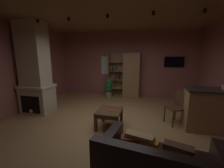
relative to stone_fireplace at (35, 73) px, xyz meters
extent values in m
cube|color=#A37A4C|center=(2.52, -0.32, -1.31)|extent=(6.14, 6.07, 0.02)
cube|color=#9E5B56|center=(2.52, 2.74, 0.14)|extent=(6.26, 0.06, 2.87)
cube|color=#9E5B56|center=(-0.58, -0.32, 0.14)|extent=(0.06, 6.07, 2.87)
cube|color=brown|center=(2.52, -0.32, 1.58)|extent=(6.14, 6.07, 0.02)
cube|color=white|center=(1.74, 2.71, 0.09)|extent=(0.76, 0.01, 0.83)
cube|color=#BCAD8E|center=(0.00, 0.01, -0.87)|extent=(0.95, 0.67, 0.85)
cube|color=#BCAD8E|center=(0.00, 0.01, 0.56)|extent=(0.80, 0.57, 2.02)
cube|color=beige|center=(0.00, 0.01, -0.42)|extent=(1.03, 0.75, 0.06)
cube|color=black|center=(0.00, -0.30, -0.94)|extent=(0.66, 0.08, 0.55)
sphere|color=orange|center=(0.00, -0.31, -1.16)|extent=(0.14, 0.14, 0.14)
cube|color=#997047|center=(2.83, 2.46, -0.32)|extent=(0.72, 0.38, 1.96)
cube|color=#997047|center=(2.14, 2.64, -0.32)|extent=(0.66, 0.02, 1.96)
cube|color=#997047|center=(1.81, 2.46, -0.32)|extent=(0.02, 0.38, 1.96)
sphere|color=black|center=(2.65, 2.26, -0.22)|extent=(0.04, 0.04, 0.04)
cube|color=#997047|center=(2.14, 2.46, -1.29)|extent=(0.66, 0.38, 0.02)
cube|color=#997047|center=(2.14, 2.46, -0.91)|extent=(0.66, 0.38, 0.02)
cube|color=#997047|center=(2.14, 2.46, -0.52)|extent=(0.66, 0.38, 0.02)
cube|color=#997047|center=(2.14, 2.46, -0.13)|extent=(0.66, 0.38, 0.02)
cube|color=#997047|center=(2.14, 2.46, 0.27)|extent=(0.66, 0.38, 0.02)
cube|color=black|center=(2.28, 2.41, -0.39)|extent=(0.04, 0.23, 0.23)
cube|color=#2D4C8C|center=(1.97, 2.41, -0.03)|extent=(0.04, 0.23, 0.17)
cube|color=#2D4C8C|center=(2.14, 2.41, -0.03)|extent=(0.04, 0.23, 0.16)
cube|color=#B22D2D|center=(2.13, 2.41, -0.39)|extent=(0.03, 0.23, 0.24)
cube|color=beige|center=(1.96, 2.41, -0.78)|extent=(0.04, 0.23, 0.23)
sphere|color=beige|center=(2.12, 2.46, -0.08)|extent=(0.10, 0.10, 0.10)
cube|color=#997047|center=(5.14, -0.03, -0.79)|extent=(1.33, 0.57, 1.02)
cube|color=#2D2826|center=(5.14, -0.03, -0.26)|extent=(1.39, 0.63, 0.04)
cube|color=black|center=(2.95, -1.92, -0.96)|extent=(0.28, 0.96, 0.67)
cube|color=brown|center=(3.39, -1.99, -0.76)|extent=(0.48, 0.19, 0.35)
cube|color=#C67F33|center=(3.45, -2.00, -0.74)|extent=(0.47, 0.28, 0.34)
cube|color=tan|center=(3.41, -1.98, -0.73)|extent=(0.43, 0.24, 0.41)
cube|color=brown|center=(3.92, -2.04, -0.78)|extent=(0.39, 0.25, 0.40)
cube|color=#4C331E|center=(2.58, -0.47, -0.85)|extent=(0.61, 0.69, 0.05)
cube|color=#4C331E|center=(2.58, -0.47, -0.92)|extent=(0.55, 0.62, 0.08)
cube|color=#4C331E|center=(2.31, -0.77, -1.09)|extent=(0.07, 0.07, 0.42)
cube|color=#4C331E|center=(2.84, -0.77, -1.09)|extent=(0.07, 0.07, 0.42)
cube|color=#4C331E|center=(2.31, -0.16, -1.09)|extent=(0.07, 0.07, 0.42)
cube|color=#4C331E|center=(2.84, -0.16, -1.09)|extent=(0.07, 0.07, 0.42)
cube|color=#B22D2D|center=(2.65, -0.50, -0.82)|extent=(0.10, 0.11, 0.02)
cube|color=#4C331E|center=(4.27, 0.13, -0.84)|extent=(0.57, 0.57, 0.04)
cube|color=#4C331E|center=(4.43, 0.22, -0.60)|extent=(0.23, 0.37, 0.44)
cylinder|color=#4C331E|center=(4.02, 0.20, -1.07)|extent=(0.04, 0.04, 0.46)
cylinder|color=#4C331E|center=(4.20, -0.11, -1.07)|extent=(0.04, 0.04, 0.46)
cylinder|color=#4C331E|center=(4.34, 0.38, -1.07)|extent=(0.04, 0.04, 0.46)
cylinder|color=#4C331E|center=(4.51, 0.06, -1.07)|extent=(0.04, 0.04, 0.46)
cylinder|color=#9E896B|center=(1.87, 2.17, -1.17)|extent=(0.28, 0.28, 0.25)
sphere|color=#235B2D|center=(1.85, 2.19, -0.92)|extent=(0.32, 0.32, 0.32)
sphere|color=#235B2D|center=(1.87, 2.16, -0.76)|extent=(0.30, 0.30, 0.30)
sphere|color=#235B2D|center=(1.89, 2.17, -0.59)|extent=(0.31, 0.31, 0.31)
cube|color=black|center=(4.59, 2.68, 0.29)|extent=(0.79, 0.05, 0.45)
cube|color=black|center=(4.59, 2.66, 0.29)|extent=(0.75, 0.01, 0.41)
cylinder|color=black|center=(0.45, -0.19, 1.50)|extent=(0.07, 0.07, 0.09)
cylinder|color=black|center=(1.39, -0.17, 1.50)|extent=(0.07, 0.07, 0.09)
cylinder|color=black|center=(2.48, -0.23, 1.50)|extent=(0.07, 0.07, 0.09)
cylinder|color=black|center=(3.56, -0.22, 1.50)|extent=(0.07, 0.07, 0.09)
cylinder|color=black|center=(4.63, -0.17, 1.50)|extent=(0.07, 0.07, 0.09)
camera|label=1|loc=(3.46, -3.86, 0.57)|focal=22.99mm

